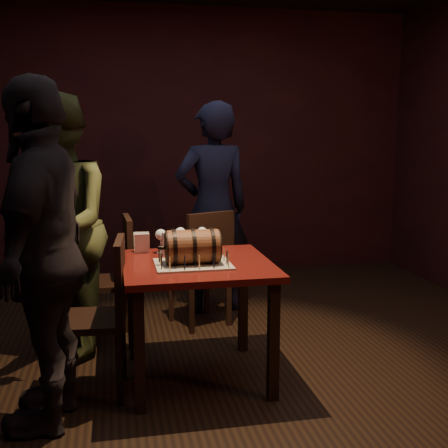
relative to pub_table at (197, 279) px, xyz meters
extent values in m
plane|color=black|center=(0.20, 0.13, -0.64)|extent=(5.00, 5.00, 0.00)
cube|color=black|center=(0.20, 2.63, 0.76)|extent=(5.00, 0.04, 2.80)
cube|color=#4D0F0C|center=(0.00, 0.00, 0.09)|extent=(0.90, 0.90, 0.04)
cube|color=black|center=(-0.38, -0.38, -0.29)|extent=(0.06, 0.06, 0.71)
cube|color=black|center=(0.38, -0.38, -0.29)|extent=(0.06, 0.06, 0.71)
cube|color=black|center=(-0.38, 0.38, -0.29)|extent=(0.06, 0.06, 0.71)
cube|color=black|center=(0.38, 0.38, -0.29)|extent=(0.06, 0.06, 0.71)
cube|color=#B0A28E|center=(-0.04, -0.07, 0.12)|extent=(0.45, 0.35, 0.01)
cylinder|color=brown|center=(-0.04, -0.07, 0.22)|extent=(0.30, 0.20, 0.20)
cylinder|color=black|center=(-0.15, -0.07, 0.22)|extent=(0.02, 0.22, 0.22)
cylinder|color=black|center=(-0.04, -0.07, 0.22)|extent=(0.02, 0.22, 0.22)
cylinder|color=black|center=(0.08, -0.07, 0.22)|extent=(0.02, 0.22, 0.22)
cylinder|color=black|center=(-0.19, -0.07, 0.22)|extent=(0.01, 0.19, 0.19)
cylinder|color=black|center=(0.12, -0.07, 0.22)|extent=(0.01, 0.19, 0.19)
cylinder|color=black|center=(-0.21, -0.07, 0.22)|extent=(0.04, 0.02, 0.02)
sphere|color=black|center=(-0.23, -0.07, 0.22)|extent=(0.03, 0.03, 0.03)
cylinder|color=#FFEC98|center=(-0.19, -0.22, 0.16)|extent=(0.01, 0.01, 0.08)
cylinder|color=black|center=(-0.19, -0.22, 0.21)|extent=(0.00, 0.00, 0.01)
cylinder|color=black|center=(-0.10, -0.22, 0.16)|extent=(0.01, 0.01, 0.08)
cylinder|color=black|center=(-0.10, -0.22, 0.21)|extent=(0.00, 0.00, 0.01)
cylinder|color=#FFEC98|center=(-0.02, -0.22, 0.16)|extent=(0.01, 0.01, 0.08)
cylinder|color=black|center=(-0.02, -0.22, 0.21)|extent=(0.00, 0.00, 0.01)
cylinder|color=black|center=(0.07, -0.22, 0.16)|extent=(0.01, 0.01, 0.08)
cylinder|color=black|center=(0.07, -0.22, 0.21)|extent=(0.00, 0.00, 0.01)
cylinder|color=#FFEC98|center=(0.15, -0.22, 0.16)|extent=(0.01, 0.01, 0.08)
cylinder|color=black|center=(0.15, -0.22, 0.21)|extent=(0.00, 0.00, 0.01)
cylinder|color=black|center=(0.16, -0.14, 0.16)|extent=(0.01, 0.01, 0.08)
cylinder|color=black|center=(0.16, -0.14, 0.21)|extent=(0.00, 0.00, 0.01)
cylinder|color=#FFEC98|center=(0.16, -0.05, 0.16)|extent=(0.01, 0.01, 0.08)
cylinder|color=black|center=(0.16, -0.05, 0.21)|extent=(0.00, 0.00, 0.01)
cylinder|color=black|center=(0.16, 0.03, 0.16)|extent=(0.01, 0.01, 0.08)
cylinder|color=black|center=(0.16, 0.03, 0.21)|extent=(0.00, 0.00, 0.01)
cylinder|color=#FFEC98|center=(0.12, 0.07, 0.16)|extent=(0.01, 0.01, 0.08)
cylinder|color=black|center=(0.12, 0.07, 0.21)|extent=(0.00, 0.00, 0.01)
cylinder|color=black|center=(0.03, 0.07, 0.16)|extent=(0.01, 0.01, 0.08)
cylinder|color=black|center=(0.03, 0.07, 0.21)|extent=(0.00, 0.00, 0.01)
cylinder|color=#FFEC98|center=(-0.05, 0.07, 0.16)|extent=(0.01, 0.01, 0.08)
cylinder|color=black|center=(-0.05, 0.07, 0.21)|extent=(0.00, 0.00, 0.01)
cylinder|color=black|center=(-0.14, 0.07, 0.16)|extent=(0.01, 0.01, 0.08)
cylinder|color=black|center=(-0.14, 0.07, 0.21)|extent=(0.00, 0.00, 0.01)
cylinder|color=#FFEC98|center=(-0.22, 0.07, 0.16)|extent=(0.01, 0.01, 0.08)
cylinder|color=black|center=(-0.22, 0.07, 0.21)|extent=(0.00, 0.00, 0.01)
cylinder|color=black|center=(-0.23, 0.00, 0.16)|extent=(0.01, 0.01, 0.08)
cylinder|color=black|center=(-0.23, 0.00, 0.21)|extent=(0.00, 0.00, 0.01)
cylinder|color=#FFEC98|center=(-0.23, -0.09, 0.16)|extent=(0.01, 0.01, 0.08)
cylinder|color=black|center=(-0.23, -0.09, 0.21)|extent=(0.00, 0.00, 0.01)
cylinder|color=black|center=(-0.23, -0.17, 0.16)|extent=(0.01, 0.01, 0.08)
cylinder|color=black|center=(-0.23, -0.17, 0.21)|extent=(0.00, 0.00, 0.01)
cylinder|color=silver|center=(-0.20, 0.29, 0.11)|extent=(0.06, 0.06, 0.01)
cylinder|color=silver|center=(-0.20, 0.29, 0.16)|extent=(0.01, 0.01, 0.09)
sphere|color=silver|center=(-0.20, 0.29, 0.23)|extent=(0.07, 0.07, 0.07)
sphere|color=#591114|center=(-0.20, 0.29, 0.23)|extent=(0.05, 0.05, 0.05)
cylinder|color=silver|center=(-0.06, 0.33, 0.11)|extent=(0.06, 0.06, 0.01)
cylinder|color=silver|center=(-0.06, 0.33, 0.16)|extent=(0.01, 0.01, 0.09)
sphere|color=silver|center=(-0.06, 0.33, 0.23)|extent=(0.07, 0.07, 0.07)
cylinder|color=silver|center=(0.08, 0.31, 0.11)|extent=(0.06, 0.06, 0.01)
cylinder|color=silver|center=(0.08, 0.31, 0.16)|extent=(0.01, 0.01, 0.09)
sphere|color=silver|center=(0.08, 0.31, 0.23)|extent=(0.07, 0.07, 0.07)
sphere|color=#BF594C|center=(0.08, 0.31, 0.23)|extent=(0.05, 0.05, 0.05)
cylinder|color=silver|center=(-0.16, 0.22, 0.18)|extent=(0.07, 0.07, 0.15)
cylinder|color=#9E5414|center=(-0.16, 0.22, 0.17)|extent=(0.06, 0.06, 0.11)
cylinder|color=white|center=(-0.16, 0.22, 0.23)|extent=(0.06, 0.06, 0.02)
cube|color=black|center=(0.17, 0.99, -0.19)|extent=(0.52, 0.52, 0.04)
cube|color=black|center=(0.26, 1.21, -0.43)|extent=(0.04, 0.04, 0.43)
cube|color=black|center=(-0.05, 1.09, -0.43)|extent=(0.04, 0.04, 0.43)
cube|color=black|center=(0.39, 0.90, -0.43)|extent=(0.04, 0.04, 0.43)
cube|color=black|center=(0.07, 0.77, -0.43)|extent=(0.04, 0.04, 0.43)
cube|color=black|center=(0.23, 0.83, 0.06)|extent=(0.39, 0.18, 0.46)
cube|color=black|center=(-0.58, 0.72, -0.19)|extent=(0.42, 0.42, 0.04)
cube|color=black|center=(-0.76, 0.88, -0.43)|extent=(0.04, 0.04, 0.43)
cube|color=black|center=(-0.74, 0.54, -0.43)|extent=(0.04, 0.04, 0.43)
cube|color=black|center=(-0.42, 0.90, -0.43)|extent=(0.04, 0.04, 0.43)
cube|color=black|center=(-0.40, 0.56, -0.43)|extent=(0.04, 0.04, 0.43)
cube|color=black|center=(-0.40, 0.73, 0.06)|extent=(0.06, 0.40, 0.46)
cube|color=black|center=(-0.65, -0.09, -0.19)|extent=(0.43, 0.43, 0.04)
cube|color=black|center=(-0.80, 0.10, -0.43)|extent=(0.04, 0.04, 0.43)
cube|color=black|center=(-0.83, -0.24, -0.43)|extent=(0.04, 0.04, 0.43)
cube|color=black|center=(-0.46, 0.07, -0.43)|extent=(0.04, 0.04, 0.43)
cube|color=black|center=(-0.49, -0.27, -0.43)|extent=(0.04, 0.04, 0.43)
cube|color=black|center=(-0.47, -0.10, 0.06)|extent=(0.07, 0.40, 0.46)
imported|color=black|center=(0.33, 1.30, 0.25)|extent=(0.71, 0.52, 1.78)
imported|color=#373B1D|center=(-0.87, 0.52, 0.26)|extent=(0.82, 0.98, 1.80)
imported|color=black|center=(-0.85, -0.37, 0.27)|extent=(0.64, 1.14, 1.82)
camera|label=1|loc=(-0.50, -3.32, 0.92)|focal=45.00mm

